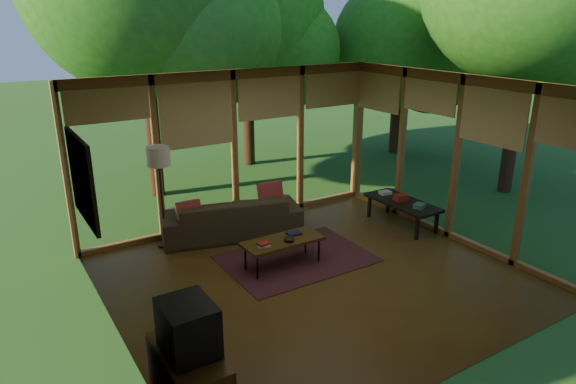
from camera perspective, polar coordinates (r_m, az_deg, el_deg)
floor at (r=7.45m, az=3.07°, el=-9.41°), size 5.50×5.50×0.00m
ceiling at (r=6.61m, az=3.49°, el=11.66°), size 5.50×5.50×0.00m
wall_left at (r=5.86m, az=-19.35°, el=-4.07°), size 0.04×5.00×2.70m
wall_front at (r=5.23m, az=19.37°, el=-6.93°), size 5.50×0.04×2.70m
window_wall_back at (r=8.98m, az=-5.98°, el=4.78°), size 5.50×0.12×2.70m
window_wall_right at (r=8.73m, az=18.22°, el=3.50°), size 0.12×5.00×2.70m
exterior_lawn at (r=18.16m, az=9.36°, el=7.47°), size 40.00×40.00×0.00m
tree_ne at (r=12.65m, az=-4.90°, el=18.72°), size 3.78×3.78×5.39m
tree_far at (r=13.96m, az=12.01°, el=15.77°), size 3.33×3.33×4.52m
rug at (r=7.96m, az=0.93°, el=-7.37°), size 2.20×1.56×0.01m
sofa at (r=8.72m, az=-6.37°, el=-2.68°), size 2.47×1.45×0.68m
pillow_left at (r=8.32m, az=-10.92°, el=-2.30°), size 0.37×0.20×0.39m
pillow_right at (r=8.91m, az=-1.95°, el=-0.32°), size 0.43×0.23×0.45m
ct_book_lower at (r=7.36m, az=-2.73°, el=-5.94°), size 0.20×0.17×0.03m
ct_book_upper at (r=7.35m, az=-2.73°, el=-5.72°), size 0.19×0.15×0.03m
ct_book_side at (r=7.74m, az=0.68°, el=-4.60°), size 0.22×0.18×0.03m
ct_bowl at (r=7.50m, az=0.13°, el=-5.24°), size 0.16×0.16×0.07m
media_cabinet at (r=5.23m, az=-10.87°, el=-19.69°), size 0.50×1.00×0.60m
television at (r=4.91m, az=-11.05°, el=-14.60°), size 0.45×0.55×0.50m
console_book_a at (r=8.97m, az=14.40°, el=-1.50°), size 0.25×0.21×0.08m
console_book_b at (r=9.25m, az=12.42°, el=-0.59°), size 0.26×0.21×0.11m
console_book_c at (r=9.53m, az=10.75°, el=-0.06°), size 0.23×0.18×0.06m
floor_lamp at (r=8.16m, az=-14.17°, el=3.25°), size 0.36×0.36×1.65m
coffee_table at (r=7.58m, az=-0.59°, el=-5.55°), size 1.20×0.50×0.43m
side_console at (r=9.25m, az=12.59°, el=-1.25°), size 0.60×1.40×0.46m
wall_painting at (r=7.11m, az=-21.89°, el=1.33°), size 0.06×1.35×1.15m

